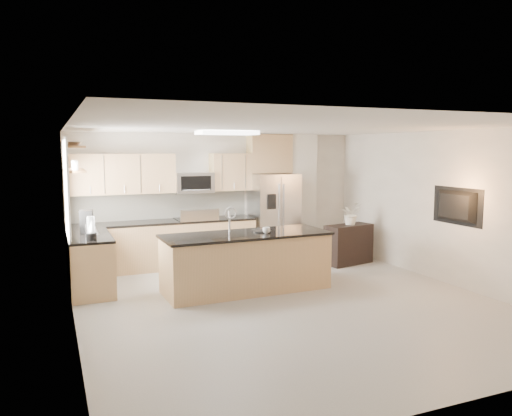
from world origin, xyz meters
name	(u,v)px	position (x,y,z in m)	size (l,w,h in m)	color
floor	(289,303)	(0.00, 0.00, 0.00)	(6.50, 6.50, 0.00)	#AAA7A2
ceiling	(290,127)	(0.00, 0.00, 2.60)	(6.00, 6.50, 0.02)	silver
wall_back	(219,197)	(0.00, 3.25, 1.30)	(6.00, 0.02, 2.60)	beige
wall_front	(457,264)	(0.00, -3.25, 1.30)	(6.00, 0.02, 2.60)	beige
wall_left	(72,230)	(-3.00, 0.00, 1.30)	(0.02, 6.50, 2.60)	beige
wall_right	(448,208)	(3.00, 0.00, 1.30)	(0.02, 6.50, 2.60)	beige
back_counter	(165,244)	(-1.23, 2.93, 0.47)	(3.55, 0.66, 1.44)	tan
left_counter	(90,263)	(-2.67, 1.85, 0.46)	(0.66, 1.50, 0.92)	tan
range	(196,242)	(-0.60, 2.92, 0.47)	(0.76, 0.64, 1.14)	black
upper_cabinets	(157,173)	(-1.30, 3.09, 1.83)	(3.50, 0.33, 0.75)	tan
microwave	(193,183)	(-0.60, 3.04, 1.63)	(0.76, 0.40, 0.40)	silver
refrigerator	(274,217)	(1.06, 2.87, 0.89)	(0.92, 0.78, 1.78)	silver
partition_column	(301,195)	(1.82, 3.10, 1.30)	(0.60, 0.30, 2.60)	silver
window	(67,190)	(-2.98, 1.85, 1.65)	(0.04, 1.15, 1.65)	white
shelf_lower	(74,170)	(-2.85, 1.95, 1.95)	(0.30, 1.20, 0.04)	brown
shelf_upper	(73,147)	(-2.85, 1.95, 2.32)	(0.30, 1.20, 0.04)	brown
ceiling_fixture	(227,133)	(-0.40, 1.60, 2.56)	(1.00, 0.50, 0.06)	white
island	(246,262)	(-0.33, 0.89, 0.47)	(2.74, 1.05, 1.36)	tan
credenza	(348,244)	(2.25, 1.87, 0.39)	(0.99, 0.41, 0.79)	black
cup	(266,230)	(-0.03, 0.77, 0.99)	(0.13, 0.13, 0.10)	silver
platter	(262,231)	(-0.04, 0.94, 0.95)	(0.33, 0.33, 0.02)	black
blender	(91,230)	(-2.67, 1.32, 1.08)	(0.16, 0.16, 0.36)	black
kettle	(92,227)	(-2.62, 1.82, 1.04)	(0.22, 0.22, 0.27)	silver
coffee_maker	(86,222)	(-2.69, 2.00, 1.10)	(0.23, 0.27, 0.38)	black
bowl	(73,143)	(-2.85, 1.99, 2.38)	(0.36, 0.36, 0.09)	silver
flower_vase	(351,208)	(2.30, 1.88, 1.12)	(0.60, 0.52, 0.67)	white
television	(453,206)	(2.91, -0.20, 1.35)	(1.08, 0.14, 0.62)	black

